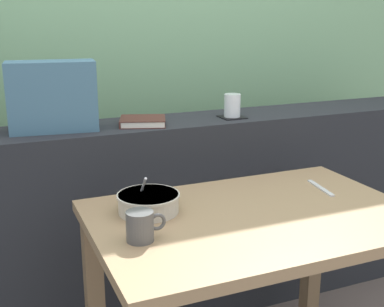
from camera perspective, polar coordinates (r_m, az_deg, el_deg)
The scene contains 9 objects.
dark_console_ledge at distance 2.23m, azimuth -1.45°, elevation -7.40°, with size 2.80×0.31×0.88m, color #23262B.
breakfast_table at distance 1.64m, azimuth 6.90°, elevation -10.70°, with size 1.01×0.67×0.71m.
coaster_square at distance 2.15m, azimuth 4.56°, elevation 4.13°, with size 0.10×0.10×0.01m, color black.
juice_glass at distance 2.14m, azimuth 4.59°, elevation 5.36°, with size 0.07×0.07×0.10m.
closed_book at distance 2.01m, azimuth -5.65°, elevation 3.65°, with size 0.22×0.20×0.03m.
throw_pillow at distance 1.95m, azimuth -15.55°, elevation 6.26°, with size 0.32×0.14×0.26m, color #426B84.
soup_bowl at distance 1.58m, azimuth -4.96°, elevation -5.62°, with size 0.20×0.20×0.13m.
fork_utensil at distance 1.85m, azimuth 14.37°, elevation -3.80°, with size 0.02×0.17×0.01m, color silver.
ceramic_mug at distance 1.39m, azimuth -5.83°, elevation -8.18°, with size 0.11×0.08×0.08m.
Camera 1 is at (-0.75, -1.36, 1.31)m, focal length 47.02 mm.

